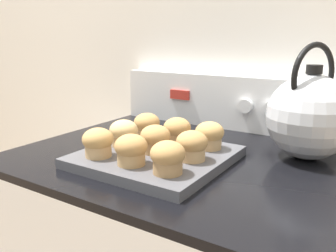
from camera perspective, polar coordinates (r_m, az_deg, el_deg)
wall_back at (r=1.14m, az=11.78°, el=14.18°), size 8.00×0.05×2.40m
control_panel at (r=1.11m, az=10.38°, el=3.75°), size 0.75×0.07×0.16m
muffin_pan at (r=0.81m, az=-1.92°, el=-4.95°), size 0.31×0.31×0.02m
muffin_r0_c0 at (r=0.78m, az=-11.16°, el=-2.60°), size 0.07×0.07×0.06m
muffin_r0_c1 at (r=0.72m, az=-5.95°, el=-3.78°), size 0.07×0.07×0.06m
muffin_r0_c2 at (r=0.68m, az=-0.05°, el=-5.04°), size 0.07×0.07×0.06m
muffin_r1_c0 at (r=0.85m, az=-7.11°, el=-1.12°), size 0.07×0.07×0.06m
muffin_r1_c1 at (r=0.80m, az=-2.05°, el=-2.09°), size 0.07×0.07×0.06m
muffin_r1_c2 at (r=0.75m, az=3.85°, el=-3.14°), size 0.07×0.07×0.06m
muffin_r2_c0 at (r=0.92m, az=-3.41°, el=0.13°), size 0.07×0.07×0.06m
muffin_r2_c1 at (r=0.87m, az=1.46°, el=-0.70°), size 0.07×0.07×0.06m
muffin_r2_c2 at (r=0.83m, az=6.66°, el=-1.47°), size 0.07×0.07×0.06m
tea_kettle at (r=0.87m, az=21.84°, el=1.61°), size 0.20×0.23×0.27m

